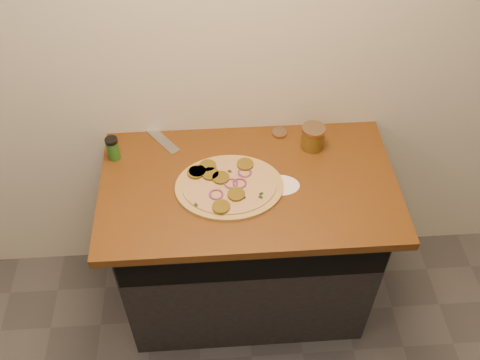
{
  "coord_description": "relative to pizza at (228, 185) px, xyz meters",
  "views": [
    {
      "loc": [
        -0.13,
        -0.04,
        2.48
      ],
      "look_at": [
        -0.04,
        1.38,
        0.95
      ],
      "focal_mm": 40.0,
      "sensor_mm": 36.0,
      "label": 1
    }
  ],
  "objects": [
    {
      "name": "spice_shaker",
      "position": [
        -0.47,
        0.2,
        0.04
      ],
      "size": [
        0.05,
        0.05,
        0.11
      ],
      "color": "#27631F",
      "rests_on": "countertop"
    },
    {
      "name": "flour_spill",
      "position": [
        0.21,
        -0.0,
        -0.01
      ],
      "size": [
        0.17,
        0.17,
        0.0
      ],
      "primitive_type": "cylinder",
      "rotation": [
        0.0,
        0.0,
        -0.08
      ],
      "color": "white",
      "rests_on": "countertop"
    },
    {
      "name": "salsa_jar",
      "position": [
        0.37,
        0.21,
        0.04
      ],
      "size": [
        0.1,
        0.1,
        0.11
      ],
      "color": "#9C230F",
      "rests_on": "countertop"
    },
    {
      "name": "mason_jar_lid",
      "position": [
        0.24,
        0.3,
        -0.0
      ],
      "size": [
        0.08,
        0.08,
        0.01
      ],
      "primitive_type": "cylinder",
      "rotation": [
        0.0,
        0.0,
        -0.17
      ],
      "color": "#A07F5C",
      "rests_on": "countertop"
    },
    {
      "name": "chefs_knife",
      "position": [
        -0.33,
        0.37,
        -0.0
      ],
      "size": [
        0.23,
        0.3,
        0.02
      ],
      "color": "#B7BAC1",
      "rests_on": "countertop"
    },
    {
      "name": "pizza",
      "position": [
        0.0,
        0.0,
        0.0
      ],
      "size": [
        0.43,
        0.43,
        0.03
      ],
      "color": "tan",
      "rests_on": "countertop"
    },
    {
      "name": "countertop",
      "position": [
        0.08,
        0.02,
        -0.03
      ],
      "size": [
        1.2,
        0.7,
        0.04
      ],
      "primitive_type": "cube",
      "color": "#623312",
      "rests_on": "cabinet"
    },
    {
      "name": "cabinet",
      "position": [
        0.08,
        0.05,
        -0.48
      ],
      "size": [
        1.1,
        0.6,
        0.86
      ],
      "primitive_type": "cube",
      "color": "black",
      "rests_on": "ground"
    }
  ]
}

